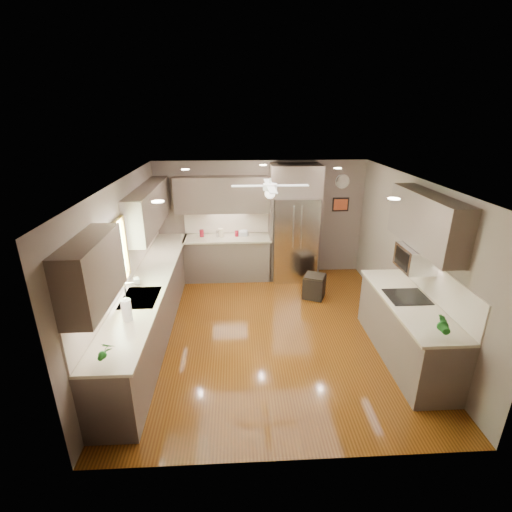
{
  "coord_description": "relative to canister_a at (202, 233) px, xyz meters",
  "views": [
    {
      "loc": [
        -0.52,
        -5.33,
        3.43
      ],
      "look_at": [
        -0.2,
        0.6,
        1.12
      ],
      "focal_mm": 26.0,
      "sensor_mm": 36.0,
      "label": 1
    }
  ],
  "objects": [
    {
      "name": "recessed_lights",
      "position": [
        1.23,
        -1.85,
        1.47
      ],
      "size": [
        2.84,
        3.14,
        0.01
      ],
      "color": "white",
      "rests_on": "ceiling"
    },
    {
      "name": "ceiling_fan",
      "position": [
        1.27,
        -1.95,
        1.31
      ],
      "size": [
        1.18,
        1.18,
        0.32
      ],
      "color": "white",
      "rests_on": "ceiling"
    },
    {
      "name": "potted_plant_right",
      "position": [
        3.16,
        -3.95,
        0.07
      ],
      "size": [
        0.18,
        0.16,
        0.3
      ],
      "primitive_type": "imported",
      "rotation": [
        0.0,
        0.0,
        -0.15
      ],
      "color": "#1B5E1B",
      "rests_on": "right_run"
    },
    {
      "name": "refrigerator",
      "position": [
        1.97,
        -0.09,
        0.17
      ],
      "size": [
        1.06,
        0.75,
        2.45
      ],
      "color": "silver",
      "rests_on": "ground"
    },
    {
      "name": "potted_plant_left",
      "position": [
        -0.66,
        -4.23,
        0.06
      ],
      "size": [
        0.15,
        0.11,
        0.28
      ],
      "primitive_type": "imported",
      "rotation": [
        0.0,
        0.0,
        -0.06
      ],
      "color": "#1B5E1B",
      "rests_on": "left_run"
    },
    {
      "name": "wall_back",
      "position": [
        1.27,
        0.25,
        0.23
      ],
      "size": [
        4.5,
        0.0,
        4.5
      ],
      "primitive_type": "plane",
      "rotation": [
        1.57,
        0.0,
        0.0
      ],
      "color": "#685A4F",
      "rests_on": "ground"
    },
    {
      "name": "canister_b",
      "position": [
        0.34,
        -0.04,
        -0.01
      ],
      "size": [
        0.11,
        0.11,
        0.14
      ],
      "primitive_type": "cylinder",
      "rotation": [
        0.0,
        0.0,
        -0.25
      ],
      "color": "silver",
      "rests_on": "back_run"
    },
    {
      "name": "window",
      "position": [
        -0.95,
        -2.75,
        0.53
      ],
      "size": [
        0.05,
        1.12,
        0.92
      ],
      "color": "#BFF2B2",
      "rests_on": "wall_left"
    },
    {
      "name": "uppers",
      "position": [
        0.53,
        -1.54,
        0.85
      ],
      "size": [
        4.5,
        4.7,
        0.95
      ],
      "color": "brown",
      "rests_on": "wall_left"
    },
    {
      "name": "back_run",
      "position": [
        0.55,
        -0.05,
        -0.54
      ],
      "size": [
        1.85,
        0.65,
        1.45
      ],
      "color": "brown",
      "rests_on": "ground"
    },
    {
      "name": "paper_towel",
      "position": [
        -0.67,
        -3.37,
        0.06
      ],
      "size": [
        0.13,
        0.13,
        0.32
      ],
      "color": "white",
      "rests_on": "left_run"
    },
    {
      "name": "microwave",
      "position": [
        3.3,
        -2.8,
        0.46
      ],
      "size": [
        0.43,
        0.55,
        0.34
      ],
      "color": "silver",
      "rests_on": "wall_right"
    },
    {
      "name": "left_run",
      "position": [
        -0.68,
        -2.1,
        -0.54
      ],
      "size": [
        0.65,
        4.7,
        1.45
      ],
      "color": "brown",
      "rests_on": "ground"
    },
    {
      "name": "floor",
      "position": [
        1.27,
        -2.25,
        -1.02
      ],
      "size": [
        5.0,
        5.0,
        0.0
      ],
      "primitive_type": "plane",
      "color": "#432109",
      "rests_on": "ground"
    },
    {
      "name": "ceiling",
      "position": [
        1.27,
        -2.25,
        1.48
      ],
      "size": [
        5.0,
        5.0,
        0.0
      ],
      "primitive_type": "plane",
      "rotation": [
        3.14,
        0.0,
        0.0
      ],
      "color": "white",
      "rests_on": "ground"
    },
    {
      "name": "canister_d",
      "position": [
        0.75,
        -0.0,
        -0.02
      ],
      "size": [
        0.1,
        0.1,
        0.12
      ],
      "primitive_type": "cylinder",
      "rotation": [
        0.0,
        0.0,
        0.37
      ],
      "color": "maroon",
      "rests_on": "back_run"
    },
    {
      "name": "canister_c",
      "position": [
        0.41,
        -0.02,
        0.01
      ],
      "size": [
        0.14,
        0.14,
        0.18
      ],
      "primitive_type": "cylinder",
      "rotation": [
        0.0,
        0.0,
        -0.24
      ],
      "color": "beige",
      "rests_on": "back_run"
    },
    {
      "name": "wall_front",
      "position": [
        1.27,
        -4.75,
        0.23
      ],
      "size": [
        4.5,
        0.0,
        4.5
      ],
      "primitive_type": "plane",
      "rotation": [
        -1.57,
        0.0,
        0.0
      ],
      "color": "#685A4F",
      "rests_on": "ground"
    },
    {
      "name": "wall_clock",
      "position": [
        3.02,
        0.23,
        1.03
      ],
      "size": [
        0.3,
        0.03,
        0.3
      ],
      "color": "white",
      "rests_on": "wall_back"
    },
    {
      "name": "stool",
      "position": [
        2.25,
        -1.09,
        -0.78
      ],
      "size": [
        0.51,
        0.51,
        0.47
      ],
      "color": "black",
      "rests_on": "ground"
    },
    {
      "name": "wall_left",
      "position": [
        -0.98,
        -2.25,
        0.23
      ],
      "size": [
        0.0,
        5.0,
        5.0
      ],
      "primitive_type": "plane",
      "rotation": [
        1.57,
        0.0,
        1.57
      ],
      "color": "#685A4F",
      "rests_on": "ground"
    },
    {
      "name": "sink",
      "position": [
        -0.66,
        -2.75,
        -0.11
      ],
      "size": [
        0.5,
        0.7,
        0.32
      ],
      "color": "silver",
      "rests_on": "left_run"
    },
    {
      "name": "framed_print",
      "position": [
        3.02,
        0.23,
        0.53
      ],
      "size": [
        0.36,
        0.03,
        0.3
      ],
      "color": "black",
      "rests_on": "wall_back"
    },
    {
      "name": "wall_right",
      "position": [
        3.52,
        -2.25,
        0.23
      ],
      "size": [
        0.0,
        5.0,
        5.0
      ],
      "primitive_type": "plane",
      "rotation": [
        1.57,
        0.0,
        -1.57
      ],
      "color": "#685A4F",
      "rests_on": "ground"
    },
    {
      "name": "canister_a",
      "position": [
        0.0,
        0.0,
        0.0
      ],
      "size": [
        0.12,
        0.12,
        0.15
      ],
      "primitive_type": "cylinder",
      "rotation": [
        0.0,
        0.0,
        0.39
      ],
      "color": "maroon",
      "rests_on": "back_run"
    },
    {
      "name": "soap_bottle",
      "position": [
        -0.8,
        -2.33,
        0.01
      ],
      "size": [
        0.1,
        0.1,
        0.17
      ],
      "primitive_type": "imported",
      "rotation": [
        0.0,
        0.0,
        0.41
      ],
      "color": "white",
      "rests_on": "left_run"
    },
    {
      "name": "right_run",
      "position": [
        3.2,
        -3.05,
        -0.54
      ],
      "size": [
        0.7,
        2.2,
        1.45
      ],
      "color": "brown",
      "rests_on": "ground"
    },
    {
      "name": "bowl",
      "position": [
        0.89,
        -0.01,
        -0.05
      ],
      "size": [
        0.26,
        0.26,
        0.06
      ],
      "primitive_type": "imported",
      "rotation": [
        0.0,
        0.0,
        0.14
      ],
      "color": "beige",
      "rests_on": "back_run"
    }
  ]
}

